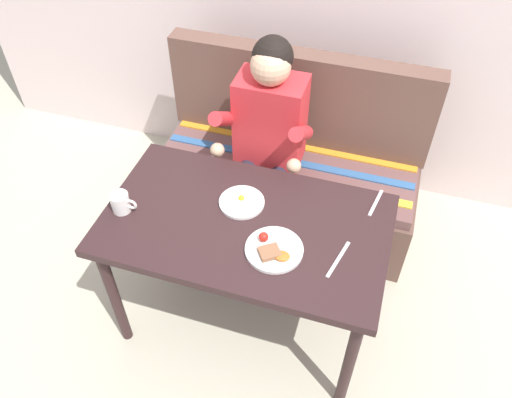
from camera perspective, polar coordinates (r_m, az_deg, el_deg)
ground_plane at (r=2.73m, az=-0.97°, el=-12.82°), size 8.00×8.00×0.00m
table at (r=2.20m, az=-1.17°, el=-3.98°), size 1.20×0.70×0.73m
couch at (r=2.94m, az=3.60°, el=2.86°), size 1.44×0.56×1.00m
person at (r=2.56m, az=1.17°, el=7.46°), size 0.45×0.61×1.21m
plate_breakfast at (r=2.03m, az=1.96°, el=-5.64°), size 0.23×0.23×0.05m
plate_eggs at (r=2.21m, az=-1.60°, el=-0.33°), size 0.20×0.20×0.04m
coffee_mug at (r=2.23m, az=-14.83°, el=-0.34°), size 0.12×0.08×0.09m
fork at (r=2.27m, az=13.20°, el=-0.42°), size 0.04×0.17×0.00m
knife at (r=2.04m, az=9.15°, el=-6.65°), size 0.06×0.20×0.00m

